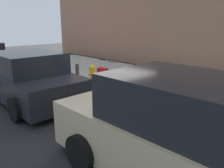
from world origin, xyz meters
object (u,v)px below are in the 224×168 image
at_px(bollard_post, 77,73).
at_px(parked_car_beige_0, 186,137).
at_px(suitcase_red_8, 103,78).
at_px(suitcase_red_1, 193,104).
at_px(suitcase_olive_7, 111,81).
at_px(suitcase_olive_0, 211,105).
at_px(suitcase_black_5, 133,88).
at_px(parked_car_charcoal_1, 29,78).
at_px(suitcase_maroon_3, 163,95).
at_px(suitcase_silver_6, 124,83).
at_px(suitcase_teal_2, 178,99).
at_px(suitcase_navy_4, 147,92).
at_px(fire_hydrant, 92,74).

bearing_deg(bollard_post, parked_car_beige_0, 159.26).
relative_size(suitcase_red_8, bollard_post, 1.49).
xyz_separation_m(suitcase_red_1, suitcase_olive_7, (3.00, 0.08, 0.07)).
relative_size(suitcase_red_1, suitcase_red_8, 0.80).
bearing_deg(bollard_post, suitcase_olive_0, -178.74).
bearing_deg(bollard_post, suitcase_black_5, -177.92).
bearing_deg(parked_car_beige_0, suitcase_red_1, -65.75).
relative_size(suitcase_olive_0, suitcase_red_8, 0.90).
relative_size(suitcase_olive_7, parked_car_beige_0, 0.23).
bearing_deg(suitcase_red_1, parked_car_charcoal_1, 29.43).
bearing_deg(suitcase_maroon_3, suitcase_olive_0, 175.96).
bearing_deg(suitcase_silver_6, parked_car_charcoal_1, 54.07).
relative_size(suitcase_teal_2, suitcase_navy_4, 1.42).
bearing_deg(fire_hydrant, suitcase_olive_7, 176.30).
height_order(suitcase_teal_2, parked_car_charcoal_1, parked_car_charcoal_1).
height_order(suitcase_olive_0, bollard_post, suitcase_olive_0).
relative_size(suitcase_teal_2, parked_car_beige_0, 0.18).
relative_size(suitcase_teal_2, suitcase_red_8, 0.77).
height_order(suitcase_maroon_3, suitcase_navy_4, suitcase_maroon_3).
xyz_separation_m(suitcase_red_1, suitcase_red_8, (3.45, 0.07, 0.10)).
bearing_deg(suitcase_red_1, bollard_post, 1.81).
distance_m(suitcase_navy_4, suitcase_olive_7, 1.51).
height_order(suitcase_black_5, fire_hydrant, suitcase_black_5).
bearing_deg(suitcase_red_8, suitcase_olive_0, -179.52).
relative_size(suitcase_olive_7, bollard_post, 1.46).
bearing_deg(suitcase_red_8, suitcase_black_5, -179.19).
xyz_separation_m(suitcase_red_1, suitcase_silver_6, (2.52, -0.04, 0.08)).
bearing_deg(suitcase_olive_7, suitcase_navy_4, -178.32).
distance_m(suitcase_navy_4, suitcase_black_5, 0.52).
bearing_deg(suitcase_maroon_3, suitcase_navy_4, 11.21).
distance_m(suitcase_black_5, suitcase_olive_7, 0.99).
bearing_deg(bollard_post, suitcase_maroon_3, -176.80).
bearing_deg(suitcase_silver_6, fire_hydrant, 1.62).
bearing_deg(parked_car_charcoal_1, parked_car_beige_0, 180.00).
xyz_separation_m(suitcase_teal_2, parked_car_beige_0, (-1.58, 2.50, 0.38)).
relative_size(suitcase_maroon_3, suitcase_olive_7, 0.60).
bearing_deg(parked_car_beige_0, bollard_post, -20.74).
xyz_separation_m(suitcase_maroon_3, suitcase_olive_7, (2.02, 0.14, 0.06)).
bearing_deg(suitcase_navy_4, parked_car_beige_0, 137.10).
height_order(suitcase_olive_7, parked_car_beige_0, parked_car_beige_0).
distance_m(suitcase_silver_6, fire_hydrant, 1.63).
distance_m(suitcase_silver_6, suitcase_red_8, 0.94).
height_order(suitcase_teal_2, suitcase_red_8, suitcase_red_8).
relative_size(suitcase_maroon_3, bollard_post, 0.88).
bearing_deg(bollard_post, suitcase_teal_2, -177.13).
bearing_deg(suitcase_olive_0, parked_car_beige_0, 104.75).
xyz_separation_m(suitcase_olive_7, fire_hydrant, (1.15, -0.07, 0.04)).
height_order(suitcase_red_1, suitcase_black_5, suitcase_red_1).
distance_m(suitcase_navy_4, suitcase_red_8, 1.97).
bearing_deg(suitcase_maroon_3, suitcase_black_5, 6.35).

